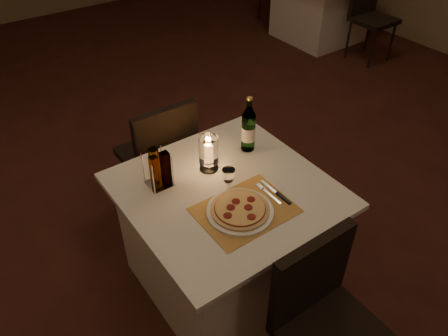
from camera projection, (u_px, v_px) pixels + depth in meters
floor at (213, 253)px, 2.84m from camera, size 8.00×10.00×0.02m
main_table at (226, 237)px, 2.44m from camera, size 1.00×1.00×0.74m
chair_near at (323, 311)px, 1.87m from camera, size 0.42×0.42×0.90m
chair_far at (161, 150)px, 2.78m from camera, size 0.42×0.42×0.90m
placemat at (245, 210)px, 2.08m from camera, size 0.45×0.34×0.00m
plate at (240, 211)px, 2.06m from camera, size 0.32×0.32×0.01m
pizza at (240, 209)px, 2.05m from camera, size 0.28×0.28×0.02m
fork at (267, 192)px, 2.18m from camera, size 0.02×0.18×0.00m
knife at (280, 196)px, 2.15m from camera, size 0.02×0.22×0.01m
tumbler at (229, 175)px, 2.24m from camera, size 0.07×0.07×0.07m
water_bottle at (248, 129)px, 2.39m from camera, size 0.08×0.08×0.33m
hurricane_candle at (209, 151)px, 2.26m from camera, size 0.10×0.10×0.20m
cruet_caddy at (159, 170)px, 2.17m from camera, size 0.12×0.12×0.21m
neighbor_table_right at (321, 8)px, 5.38m from camera, size 1.00×1.00×0.74m
neighbor_chair_ra at (370, 10)px, 4.82m from camera, size 0.42×0.42×0.90m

